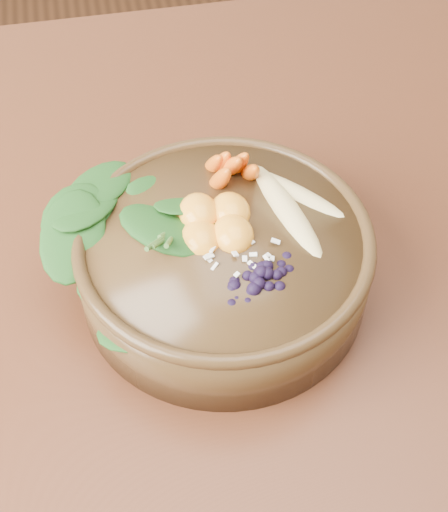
{
  "coord_description": "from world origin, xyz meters",
  "views": [
    {
      "loc": [
        -0.36,
        -0.51,
        1.31
      ],
      "look_at": [
        -0.27,
        -0.08,
        0.8
      ],
      "focal_mm": 50.0,
      "sensor_mm": 36.0,
      "label": 1
    }
  ],
  "objects_px": {
    "carrot_cluster": "(226,140)",
    "dining_table": "(426,249)",
    "mandarin_cluster": "(216,213)",
    "stoneware_bowl": "(224,263)",
    "blueberry_pile": "(263,263)",
    "banana_halves": "(293,191)",
    "kale_heap": "(151,201)"
  },
  "relations": [
    {
      "from": "dining_table",
      "to": "mandarin_cluster",
      "type": "height_order",
      "value": "mandarin_cluster"
    },
    {
      "from": "kale_heap",
      "to": "blueberry_pile",
      "type": "bearing_deg",
      "value": -47.21
    },
    {
      "from": "carrot_cluster",
      "to": "dining_table",
      "type": "bearing_deg",
      "value": -23.14
    },
    {
      "from": "stoneware_bowl",
      "to": "banana_halves",
      "type": "bearing_deg",
      "value": 23.73
    },
    {
      "from": "carrot_cluster",
      "to": "banana_halves",
      "type": "relative_size",
      "value": 0.49
    },
    {
      "from": "mandarin_cluster",
      "to": "kale_heap",
      "type": "bearing_deg",
      "value": 159.2
    },
    {
      "from": "stoneware_bowl",
      "to": "banana_halves",
      "type": "height_order",
      "value": "banana_halves"
    },
    {
      "from": "blueberry_pile",
      "to": "mandarin_cluster",
      "type": "bearing_deg",
      "value": 111.72
    },
    {
      "from": "dining_table",
      "to": "blueberry_pile",
      "type": "bearing_deg",
      "value": -151.73
    },
    {
      "from": "carrot_cluster",
      "to": "blueberry_pile",
      "type": "distance_m",
      "value": 0.14
    },
    {
      "from": "stoneware_bowl",
      "to": "kale_heap",
      "type": "xyz_separation_m",
      "value": [
        -0.06,
        0.04,
        0.06
      ]
    },
    {
      "from": "kale_heap",
      "to": "banana_halves",
      "type": "height_order",
      "value": "kale_heap"
    },
    {
      "from": "kale_heap",
      "to": "banana_halves",
      "type": "distance_m",
      "value": 0.14
    },
    {
      "from": "carrot_cluster",
      "to": "mandarin_cluster",
      "type": "xyz_separation_m",
      "value": [
        -0.02,
        -0.07,
        -0.02
      ]
    },
    {
      "from": "dining_table",
      "to": "stoneware_bowl",
      "type": "xyz_separation_m",
      "value": [
        -0.27,
        -0.08,
        0.13
      ]
    },
    {
      "from": "dining_table",
      "to": "stoneware_bowl",
      "type": "height_order",
      "value": "stoneware_bowl"
    },
    {
      "from": "dining_table",
      "to": "carrot_cluster",
      "type": "distance_m",
      "value": 0.32
    },
    {
      "from": "carrot_cluster",
      "to": "mandarin_cluster",
      "type": "relative_size",
      "value": 0.87
    },
    {
      "from": "banana_halves",
      "to": "blueberry_pile",
      "type": "distance_m",
      "value": 0.1
    },
    {
      "from": "carrot_cluster",
      "to": "blueberry_pile",
      "type": "bearing_deg",
      "value": -109.55
    },
    {
      "from": "stoneware_bowl",
      "to": "kale_heap",
      "type": "distance_m",
      "value": 0.09
    },
    {
      "from": "dining_table",
      "to": "banana_halves",
      "type": "bearing_deg",
      "value": -166.6
    },
    {
      "from": "stoneware_bowl",
      "to": "blueberry_pile",
      "type": "xyz_separation_m",
      "value": [
        0.02,
        -0.05,
        0.06
      ]
    },
    {
      "from": "stoneware_bowl",
      "to": "carrot_cluster",
      "type": "distance_m",
      "value": 0.12
    },
    {
      "from": "kale_heap",
      "to": "mandarin_cluster",
      "type": "height_order",
      "value": "kale_heap"
    },
    {
      "from": "stoneware_bowl",
      "to": "blueberry_pile",
      "type": "height_order",
      "value": "blueberry_pile"
    },
    {
      "from": "dining_table",
      "to": "carrot_cluster",
      "type": "height_order",
      "value": "carrot_cluster"
    },
    {
      "from": "stoneware_bowl",
      "to": "kale_heap",
      "type": "height_order",
      "value": "kale_heap"
    },
    {
      "from": "kale_heap",
      "to": "banana_halves",
      "type": "relative_size",
      "value": 1.17
    },
    {
      "from": "kale_heap",
      "to": "blueberry_pile",
      "type": "relative_size",
      "value": 1.42
    },
    {
      "from": "banana_halves",
      "to": "mandarin_cluster",
      "type": "relative_size",
      "value": 1.76
    },
    {
      "from": "banana_halves",
      "to": "dining_table",
      "type": "bearing_deg",
      "value": -7.59
    }
  ]
}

